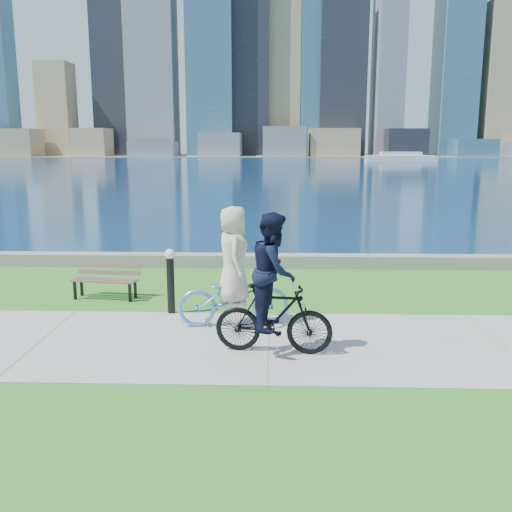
{
  "coord_description": "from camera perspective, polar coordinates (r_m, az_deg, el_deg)",
  "views": [
    {
      "loc": [
        0.1,
        -9.37,
        3.45
      ],
      "look_at": [
        -0.29,
        2.27,
        1.1
      ],
      "focal_mm": 40.0,
      "sensor_mm": 36.0,
      "label": 1
    }
  ],
  "objects": [
    {
      "name": "park_bench",
      "position": [
        13.15,
        -14.75,
        -2.12
      ],
      "size": [
        1.51,
        0.68,
        0.75
      ],
      "rotation": [
        0.0,
        0.0,
        -0.12
      ],
      "color": "black",
      "rests_on": "ground"
    },
    {
      "name": "far_shore",
      "position": [
        139.42,
        1.89,
        10.01
      ],
      "size": [
        320.0,
        30.0,
        0.12
      ],
      "primitive_type": "cube",
      "color": "slate",
      "rests_on": "ground"
    },
    {
      "name": "ground",
      "position": [
        9.99,
        1.26,
        -8.81
      ],
      "size": [
        320.0,
        320.0,
        0.0
      ],
      "primitive_type": "plane",
      "color": "#286A1C",
      "rests_on": "ground"
    },
    {
      "name": "seawall",
      "position": [
        15.92,
        1.52,
        -0.48
      ],
      "size": [
        90.0,
        0.5,
        0.35
      ],
      "primitive_type": "cube",
      "color": "slate",
      "rests_on": "ground"
    },
    {
      "name": "cyclist_man",
      "position": [
        9.27,
        1.78,
        -3.94
      ],
      "size": [
        0.81,
        1.98,
        2.33
      ],
      "rotation": [
        0.0,
        0.0,
        1.45
      ],
      "color": "black",
      "rests_on": "ground"
    },
    {
      "name": "bay_water",
      "position": [
        81.45,
        1.86,
        8.98
      ],
      "size": [
        320.0,
        131.0,
        0.01
      ],
      "primitive_type": "cube",
      "color": "#0B294C",
      "rests_on": "ground"
    },
    {
      "name": "cyclist_woman",
      "position": [
        10.7,
        -2.25,
        -2.6
      ],
      "size": [
        1.04,
        2.2,
        2.27
      ],
      "rotation": [
        0.0,
        0.0,
        1.72
      ],
      "color": "#579CD5",
      "rests_on": "ground"
    },
    {
      "name": "concrete_path",
      "position": [
        9.99,
        1.26,
        -8.76
      ],
      "size": [
        80.0,
        3.5,
        0.02
      ],
      "primitive_type": "cube",
      "color": "gray",
      "rests_on": "ground"
    },
    {
      "name": "ferry_far",
      "position": [
        103.62,
        14.25,
        9.53
      ],
      "size": [
        12.02,
        3.44,
        1.63
      ],
      "color": "silver",
      "rests_on": "ground"
    },
    {
      "name": "bollard_lamp",
      "position": [
        11.62,
        -8.55,
        -2.08
      ],
      "size": [
        0.22,
        0.22,
        1.34
      ],
      "color": "black",
      "rests_on": "ground"
    },
    {
      "name": "city_skyline",
      "position": [
        140.67,
        1.63,
        20.08
      ],
      "size": [
        175.98,
        22.01,
        76.0
      ],
      "color": "black",
      "rests_on": "ground"
    }
  ]
}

